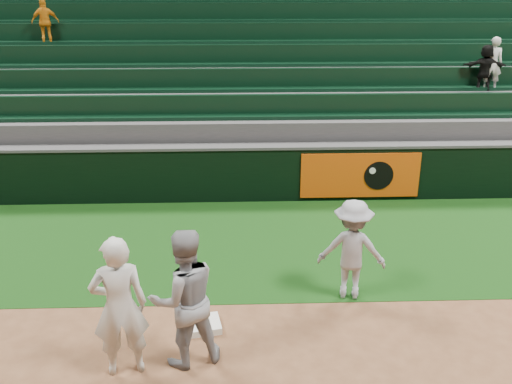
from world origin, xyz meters
TOP-DOWN VIEW (x-y plane):
  - ground at (0.00, 0.00)m, footprint 70.00×70.00m
  - foul_grass at (0.00, 3.00)m, footprint 36.00×4.20m
  - first_base at (-0.18, 0.32)m, footprint 0.52×0.52m
  - first_baseman at (-1.14, -0.57)m, footprint 0.77×0.59m
  - baserunner at (-0.37, -0.40)m, footprint 1.10×0.98m
  - base_coach at (2.05, 1.10)m, footprint 1.13×0.79m
  - field_wall at (0.03, 5.20)m, footprint 36.00×0.45m
  - stadium_seating at (0.00, 8.97)m, footprint 36.00×5.95m

SIDE VIEW (x-z plane):
  - ground at x=0.00m, z-range 0.00..0.00m
  - foul_grass at x=0.00m, z-range 0.00..0.01m
  - first_base at x=-0.18m, z-range 0.00..0.10m
  - field_wall at x=0.03m, z-range 0.01..1.26m
  - base_coach at x=2.05m, z-range 0.01..1.61m
  - baserunner at x=-0.37m, z-range 0.00..1.87m
  - first_baseman at x=-1.14m, z-range 0.00..1.88m
  - stadium_seating at x=0.00m, z-range -1.01..4.41m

